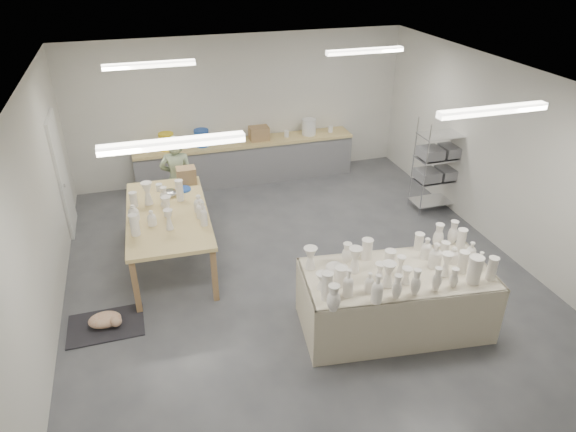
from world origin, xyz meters
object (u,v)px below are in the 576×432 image
object	(u,v)px
potter	(178,179)
work_table	(169,210)
red_stool	(179,197)
drying_table	(395,298)

from	to	relation	value
potter	work_table	bearing A→B (deg)	88.28
potter	red_stool	distance (m)	0.57
red_stool	potter	bearing A→B (deg)	-90.00
potter	red_stool	world-z (taller)	potter
drying_table	red_stool	size ratio (longest dim) A/B	5.28
work_table	red_stool	size ratio (longest dim) A/B	5.11
drying_table	work_table	bearing A→B (deg)	143.80
drying_table	red_stool	xyz separation A→B (m)	(-2.39, 4.12, -0.15)
potter	red_stool	xyz separation A→B (m)	(0.00, 0.27, -0.50)
potter	red_stool	size ratio (longest dim) A/B	3.37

